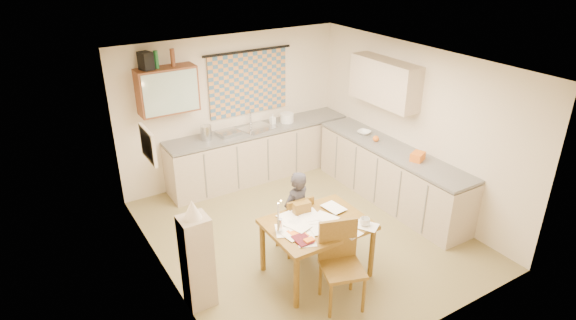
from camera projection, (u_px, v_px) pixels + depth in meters
floor at (305, 234)px, 7.00m from camera, size 4.00×4.50×0.02m
ceiling at (308, 62)px, 5.93m from camera, size 4.00×4.50×0.02m
wall_back at (233, 108)px, 8.20m from camera, size 4.00×0.02×2.50m
wall_front at (433, 236)px, 4.72m from camera, size 4.00×0.02×2.50m
wall_left at (160, 193)px, 5.51m from camera, size 0.02×4.50×2.50m
wall_right at (414, 127)px, 7.42m from camera, size 0.02×4.50×2.50m
window_blind at (248, 83)px, 8.14m from camera, size 1.45×0.03×1.05m
curtain_rod at (248, 51)px, 7.89m from camera, size 1.60×0.04×0.04m
wall_cabinet at (167, 90)px, 7.28m from camera, size 0.90×0.34×0.70m
wall_cabinet_glass at (171, 93)px, 7.15m from camera, size 0.84×0.02×0.64m
upper_cabinet_right at (385, 82)px, 7.50m from camera, size 0.34×1.30×0.70m
framed_print at (148, 145)px, 5.64m from camera, size 0.04×0.50×0.40m
print_canvas at (150, 144)px, 5.65m from camera, size 0.01×0.42×0.32m
counter_back at (260, 153)px, 8.46m from camera, size 3.30×0.62×0.92m
counter_right at (390, 175)px, 7.68m from camera, size 0.62×2.95×0.92m
stove at (438, 202)px, 6.92m from camera, size 0.57×0.57×0.89m
sink at (257, 131)px, 8.27m from camera, size 0.64×0.57×0.10m
tap at (250, 118)px, 8.31m from camera, size 0.04×0.04×0.28m
dish_rack at (228, 133)px, 7.97m from camera, size 0.39×0.35×0.06m
kettle at (206, 133)px, 7.75m from camera, size 0.20×0.20×0.24m
mixing_bowl at (287, 118)px, 8.50m from camera, size 0.25×0.25×0.16m
soap_bottle at (273, 119)px, 8.41m from camera, size 0.10×0.10×0.19m
bowl at (364, 132)px, 8.01m from camera, size 0.37×0.37×0.05m
orange_bag at (418, 156)px, 7.06m from camera, size 0.26×0.23×0.12m
fruit_orange at (376, 139)px, 7.71m from camera, size 0.10×0.10×0.10m
speaker at (146, 61)px, 6.95m from camera, size 0.21×0.24×0.26m
bottle_green at (156, 60)px, 7.02m from camera, size 0.08×0.08×0.26m
bottle_brown at (173, 57)px, 7.14m from camera, size 0.09×0.09×0.26m
dining_table at (317, 248)px, 6.02m from camera, size 1.23×0.94×0.75m
chair_far at (294, 233)px, 6.52m from camera, size 0.41×0.41×0.86m
chair_near at (341, 280)px, 5.55m from camera, size 0.58×0.58×1.02m
person at (296, 213)px, 6.36m from camera, size 0.57×0.49×1.19m
shelf_stand at (197, 262)px, 5.44m from camera, size 0.32×0.30×1.16m
lampshade at (192, 209)px, 5.14m from camera, size 0.20×0.20×0.22m
letter_rack at (302, 208)px, 6.02m from camera, size 0.23×0.13×0.16m
mug at (365, 222)px, 5.79m from camera, size 0.20×0.20×0.10m
magazine at (296, 242)px, 5.47m from camera, size 0.19×0.25×0.02m
book at (292, 236)px, 5.59m from camera, size 0.21×0.26×0.02m
orange_box at (309, 241)px, 5.48m from camera, size 0.12×0.08×0.04m
eyeglasses at (342, 230)px, 5.70m from camera, size 0.13×0.05×0.02m
candle_holder at (280, 225)px, 5.64m from camera, size 0.08×0.08×0.18m
candle at (278, 212)px, 5.54m from camera, size 0.03×0.03×0.22m
candle_flame at (281, 201)px, 5.52m from camera, size 0.02×0.02×0.02m
papers at (311, 223)px, 5.84m from camera, size 1.21×0.97×0.03m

